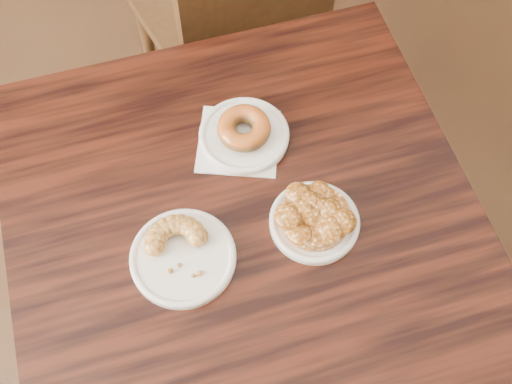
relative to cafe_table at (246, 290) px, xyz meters
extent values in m
plane|color=black|center=(0.22, -0.15, -0.38)|extent=(5.00, 5.00, 0.00)
cube|color=black|center=(0.00, 0.00, 0.00)|extent=(0.83, 0.83, 0.75)
cube|color=silver|center=(0.03, 0.15, 0.38)|extent=(0.18, 0.18, 0.00)
cylinder|color=white|center=(0.04, 0.15, 0.38)|extent=(0.16, 0.16, 0.01)
cylinder|color=white|center=(-0.11, -0.06, 0.38)|extent=(0.17, 0.17, 0.01)
cylinder|color=white|center=(0.11, -0.05, 0.38)|extent=(0.15, 0.15, 0.01)
torus|color=#933E15|center=(0.04, 0.15, 0.41)|extent=(0.10, 0.10, 0.03)
camera|label=1|loc=(-0.10, -0.48, 1.35)|focal=45.00mm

